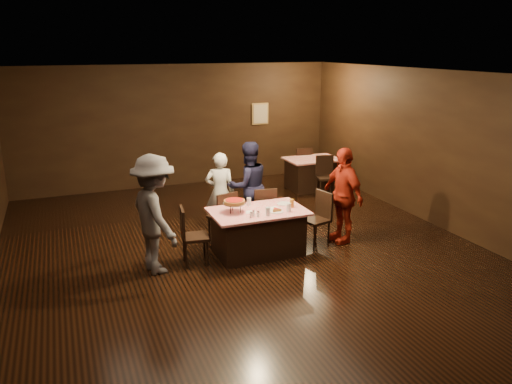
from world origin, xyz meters
The scene contains 23 objects.
room centered at (0.00, 0.01, 2.14)m, with size 10.00×10.04×3.02m.
main_table centered at (0.21, 0.15, 0.39)m, with size 1.60×1.00×0.77m, color red.
back_table centered at (2.94, 3.37, 0.39)m, with size 1.30×0.90×0.77m, color #AA150B.
chair_far_left centered at (-0.19, 0.90, 0.47)m, with size 0.42×0.42×0.95m, color black.
chair_far_right centered at (0.61, 0.90, 0.47)m, with size 0.42×0.42×0.95m, color black.
chair_end_left centered at (-0.89, 0.15, 0.47)m, with size 0.42×0.42×0.95m, color black.
chair_end_right centered at (1.31, 0.15, 0.47)m, with size 0.42×0.42×0.95m, color black.
chair_back_near centered at (2.94, 2.67, 0.47)m, with size 0.42×0.42×0.95m, color black.
chair_back_far centered at (2.94, 3.97, 0.47)m, with size 0.42×0.42×0.95m, color black.
diner_white_jacket centered at (-0.05, 1.43, 0.77)m, with size 0.56×0.37×1.53m, color silver.
diner_navy_hoodie centered at (0.49, 1.33, 0.86)m, with size 0.83×0.65×1.71m, color black.
diner_grey_knit centered at (-1.52, 0.09, 0.94)m, with size 1.21×0.70×1.87m, color #55545A.
diner_red_shirt centered at (1.83, 0.12, 0.86)m, with size 1.01×0.42×1.73m, color #9E2111.
pizza_stand centered at (-0.19, 0.20, 0.95)m, with size 0.38×0.38×0.22m.
plate_with_slice centered at (0.46, -0.03, 0.80)m, with size 0.25×0.25×0.06m.
plate_empty centered at (0.76, 0.30, 0.78)m, with size 0.25×0.25×0.01m, color white.
glass_front_left centered at (0.26, -0.15, 0.84)m, with size 0.08×0.08×0.14m, color silver.
glass_front_right centered at (0.66, -0.10, 0.84)m, with size 0.08×0.08×0.14m, color silver.
glass_amber centered at (0.81, 0.10, 0.84)m, with size 0.08×0.08×0.14m, color #BF7F26.
glass_back centered at (0.16, 0.45, 0.84)m, with size 0.08×0.08×0.14m, color silver.
condiments centered at (0.03, -0.13, 0.82)m, with size 0.17×0.10×0.09m.
napkin_center centered at (0.51, 0.15, 0.77)m, with size 0.16×0.16×0.01m, color white.
napkin_left centered at (0.06, 0.10, 0.77)m, with size 0.16×0.16×0.01m, color white.
Camera 1 is at (-2.74, -7.21, 3.43)m, focal length 35.00 mm.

